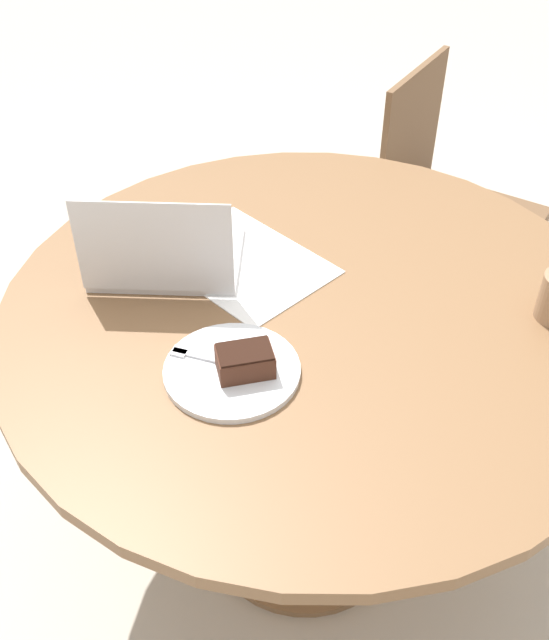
{
  "coord_description": "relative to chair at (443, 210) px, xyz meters",
  "views": [
    {
      "loc": [
        -1.07,
        0.39,
        1.7
      ],
      "look_at": [
        -0.07,
        0.1,
        0.8
      ],
      "focal_mm": 42.0,
      "sensor_mm": 36.0,
      "label": 1
    }
  ],
  "objects": [
    {
      "name": "ground_plane",
      "position": [
        -0.66,
        0.65,
        -0.46
      ],
      "size": [
        12.0,
        12.0,
        0.0
      ],
      "primitive_type": "plane",
      "color": "#B7AD9E"
    },
    {
      "name": "dining_table",
      "position": [
        -0.66,
        0.65,
        0.17
      ],
      "size": [
        1.23,
        1.23,
        0.76
      ],
      "color": "brown",
      "rests_on": "ground_plane"
    },
    {
      "name": "chair",
      "position": [
        0.0,
        0.0,
        0.0
      ],
      "size": [
        0.59,
        0.59,
        0.88
      ],
      "rotation": [
        0.0,
        0.0,
        8.57
      ],
      "color": "brown",
      "rests_on": "ground_plane"
    },
    {
      "name": "paper_document",
      "position": [
        -0.5,
        0.75,
        0.31
      ],
      "size": [
        0.43,
        0.39,
        0.0
      ],
      "rotation": [
        0.0,
        0.0,
        0.49
      ],
      "color": "white",
      "rests_on": "dining_table"
    },
    {
      "name": "plate",
      "position": [
        -0.81,
        0.85,
        0.31
      ],
      "size": [
        0.24,
        0.24,
        0.01
      ],
      "color": "silver",
      "rests_on": "dining_table"
    },
    {
      "name": "cake_slice",
      "position": [
        -0.82,
        0.83,
        0.34
      ],
      "size": [
        0.07,
        0.1,
        0.05
      ],
      "rotation": [
        0.0,
        0.0,
        4.65
      ],
      "color": "#472619",
      "rests_on": "plate"
    },
    {
      "name": "fork",
      "position": [
        -0.77,
        0.89,
        0.32
      ],
      "size": [
        0.11,
        0.15,
        0.0
      ],
      "rotation": [
        0.0,
        0.0,
        7.24
      ],
      "color": "silver",
      "rests_on": "plate"
    },
    {
      "name": "laptop",
      "position": [
        -0.47,
        0.91,
        0.34
      ],
      "size": [
        0.32,
        0.36,
        0.22
      ],
      "rotation": [
        0.0,
        0.0,
        4.38
      ],
      "color": "silver",
      "rests_on": "dining_table"
    }
  ]
}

